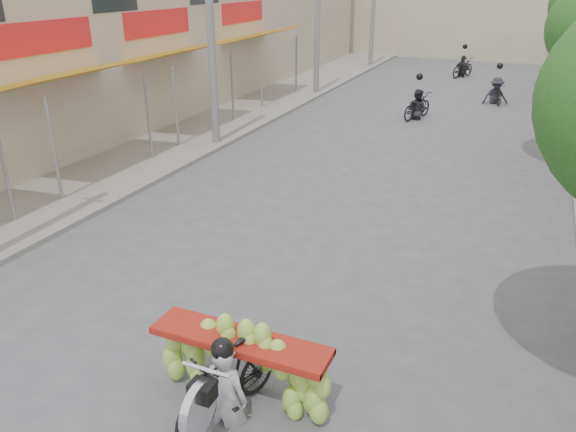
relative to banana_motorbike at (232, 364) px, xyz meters
The scene contains 9 objects.
sidewalk_left 15.43m from the banana_motorbike, 120.53° to the left, with size 4.00×60.00×0.12m, color gray.
shophouse_row_left 17.89m from the banana_motorbike, 136.27° to the left, with size 9.77×40.00×6.00m.
far_building 36.40m from the banana_motorbike, 91.32° to the left, with size 20.00×6.00×7.00m, color #B1A58C.
utility_pole_mid 12.49m from the banana_motorbike, 121.23° to the left, with size 0.60×0.24×8.00m.
utility_pole_far 20.54m from the banana_motorbike, 107.92° to the left, with size 0.60×0.24×8.00m.
banana_motorbike is the anchor object (origin of this frame).
bg_motorbike_a 16.47m from the banana_motorbike, 93.73° to the left, with size 1.13×1.84×1.95m.
bg_motorbike_b 20.43m from the banana_motorbike, 85.93° to the left, with size 1.19×1.54×1.95m.
bg_motorbike_c 26.77m from the banana_motorbike, 91.63° to the left, with size 1.28×1.88×1.95m.
Camera 1 is at (3.70, -3.15, 5.09)m, focal length 35.00 mm.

